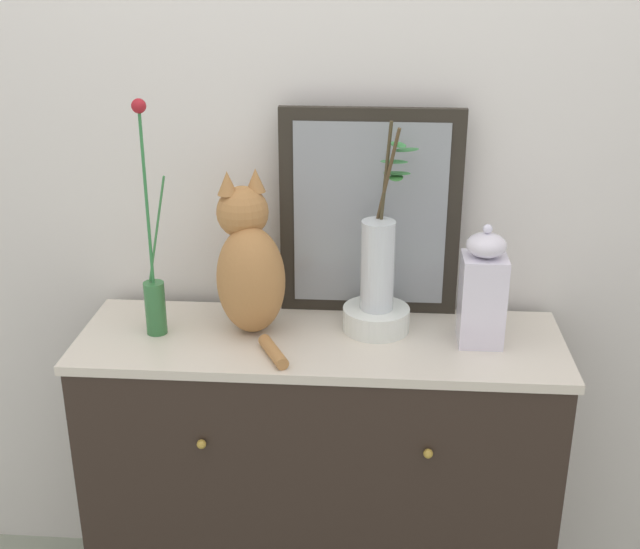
% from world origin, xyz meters
% --- Properties ---
extents(wall_back, '(4.40, 0.08, 2.60)m').
position_xyz_m(wall_back, '(0.00, 0.28, 1.30)').
color(wall_back, silver).
rests_on(wall_back, ground_plane).
extents(sideboard, '(1.28, 0.44, 0.91)m').
position_xyz_m(sideboard, '(0.00, -0.00, 0.46)').
color(sideboard, '#2E231D').
rests_on(sideboard, ground_plane).
extents(mirror_leaning, '(0.49, 0.03, 0.57)m').
position_xyz_m(mirror_leaning, '(0.12, 0.19, 1.20)').
color(mirror_leaning, '#29251D').
rests_on(mirror_leaning, sideboard).
extents(cat_sitting, '(0.25, 0.36, 0.43)m').
position_xyz_m(cat_sitting, '(-0.19, 0.05, 1.09)').
color(cat_sitting, '#AD7742').
rests_on(cat_sitting, sideboard).
extents(vase_slim_green, '(0.08, 0.05, 0.62)m').
position_xyz_m(vase_slim_green, '(-0.44, -0.00, 1.05)').
color(vase_slim_green, '#316E3A').
rests_on(vase_slim_green, sideboard).
extents(bowl_porcelain, '(0.18, 0.18, 0.06)m').
position_xyz_m(bowl_porcelain, '(0.15, 0.06, 0.94)').
color(bowl_porcelain, white).
rests_on(bowl_porcelain, sideboard).
extents(vase_glass_clear, '(0.15, 0.13, 0.50)m').
position_xyz_m(vase_glass_clear, '(0.15, 0.07, 1.11)').
color(vase_glass_clear, silver).
rests_on(vase_glass_clear, bowl_porcelain).
extents(jar_lidded_porcelain, '(0.11, 0.11, 0.32)m').
position_xyz_m(jar_lidded_porcelain, '(0.42, 0.01, 1.06)').
color(jar_lidded_porcelain, white).
rests_on(jar_lidded_porcelain, sideboard).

